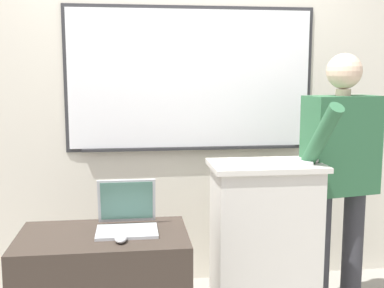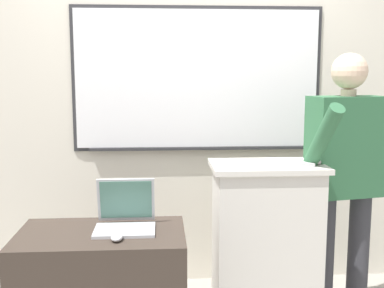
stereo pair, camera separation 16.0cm
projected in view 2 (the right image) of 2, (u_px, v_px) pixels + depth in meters
back_wall at (180, 90)px, 3.47m from camera, size 6.40×0.17×2.82m
lectern_podium at (265, 248)px, 2.83m from camera, size 0.65×0.41×1.02m
person_presenter at (345, 169)px, 2.90m from camera, size 0.61×0.59×1.65m
laptop at (125, 215)px, 2.57m from camera, size 0.32×0.27×0.26m
wireless_keyboard at (273, 164)px, 2.71m from camera, size 0.44×0.13×0.02m
computer_mouse_by_laptop at (117, 237)px, 2.38m from camera, size 0.06×0.10×0.03m
computer_mouse_by_keyboard at (315, 161)px, 2.74m from camera, size 0.06×0.10×0.03m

